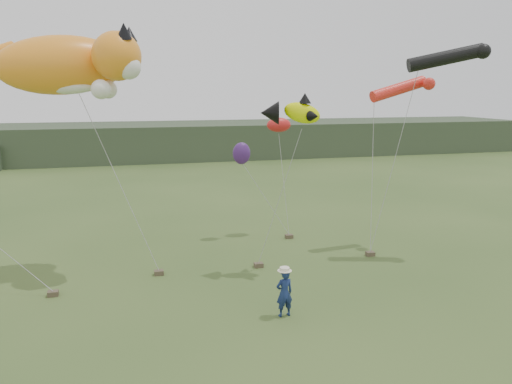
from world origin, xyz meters
TOP-DOWN VIEW (x-y plane):
  - ground at (0.00, 0.00)m, footprint 120.00×120.00m
  - headland at (-3.11, 44.69)m, footprint 90.00×13.00m
  - festival_attendant at (0.01, -0.02)m, footprint 0.69×0.50m
  - sandbag_anchors at (-0.52, 5.69)m, footprint 14.73×5.40m
  - cat_kite at (-7.09, 6.74)m, footprint 7.13×3.91m
  - fish_kite at (1.63, 4.45)m, footprint 2.76×1.79m
  - tube_kites at (9.05, 5.61)m, footprint 4.70×3.24m
  - misc_kites at (1.93, 10.16)m, footprint 3.34×1.09m

SIDE VIEW (x-z plane):
  - ground at x=0.00m, z-range 0.00..0.00m
  - sandbag_anchors at x=-0.52m, z-range 0.00..0.21m
  - festival_attendant at x=0.01m, z-range 0.00..1.74m
  - headland at x=-3.11m, z-range -0.08..3.92m
  - misc_kites at x=1.93m, z-range 4.19..6.62m
  - fish_kite at x=1.63m, z-range 6.30..7.73m
  - tube_kites at x=9.05m, z-range 7.50..10.23m
  - cat_kite at x=-7.09m, z-range 7.47..10.51m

